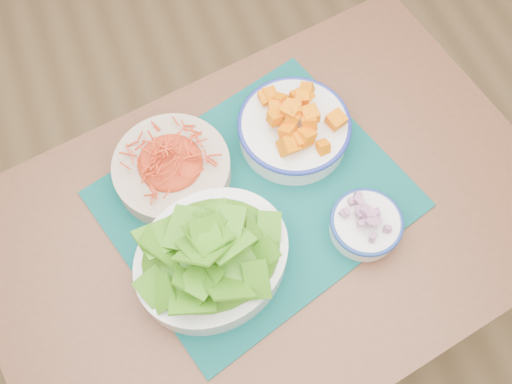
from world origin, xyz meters
TOP-DOWN VIEW (x-y plane):
  - ground at (0.00, 0.00)m, footprint 4.00×4.00m
  - table at (0.23, -0.29)m, footprint 1.17×0.87m
  - placemat at (0.21, -0.23)m, footprint 0.63×0.57m
  - carrot_bowl at (0.08, -0.13)m, footprint 0.28×0.28m
  - squash_bowl at (0.33, -0.13)m, footprint 0.26×0.26m
  - lettuce_bowl at (0.10, -0.33)m, footprint 0.34×0.31m
  - onion_bowl at (0.38, -0.36)m, footprint 0.15×0.15m

SIDE VIEW (x-z plane):
  - ground at x=0.00m, z-range 0.00..0.00m
  - table at x=0.23m, z-range 0.26..1.01m
  - placemat at x=0.21m, z-range 0.75..0.75m
  - onion_bowl at x=0.38m, z-range 0.75..0.82m
  - carrot_bowl at x=0.08m, z-range 0.75..0.84m
  - squash_bowl at x=0.33m, z-range 0.75..0.86m
  - lettuce_bowl at x=0.10m, z-range 0.75..0.88m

